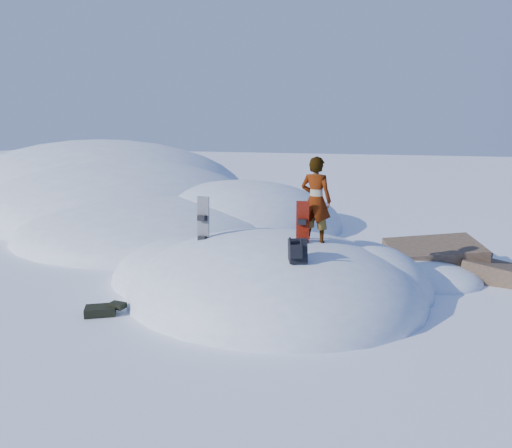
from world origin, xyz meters
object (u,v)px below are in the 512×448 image
(snowboard_red, at_px, (302,234))
(backpack, at_px, (297,251))
(person, at_px, (316,200))
(snowboard_dark, at_px, (203,231))

(snowboard_red, height_order, backpack, snowboard_red)
(snowboard_red, xyz_separation_m, person, (0.22, 0.31, 0.69))
(snowboard_red, bearing_deg, backpack, -89.46)
(snowboard_red, relative_size, snowboard_dark, 0.91)
(snowboard_dark, relative_size, backpack, 2.82)
(backpack, bearing_deg, snowboard_dark, 132.57)
(backpack, bearing_deg, person, 62.10)
(snowboard_red, distance_m, backpack, 0.99)
(snowboard_red, xyz_separation_m, backpack, (0.13, -0.97, -0.13))
(snowboard_dark, bearing_deg, backpack, -16.64)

